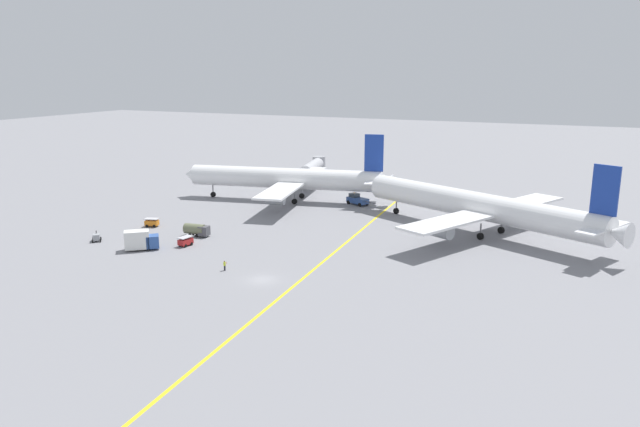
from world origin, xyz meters
The scene contains 12 objects.
ground_plane centered at (0.00, 0.00, 0.00)m, with size 600.00×600.00×0.00m, color gray.
taxiway_stripe centered at (4.93, 10.00, 0.00)m, with size 0.50×120.00×0.01m, color yellow.
airliner_at_gate_left centered at (-22.79, 52.16, 5.44)m, with size 52.01×43.84×16.60m.
airliner_being_pushed centered at (24.86, 40.77, 5.37)m, with size 53.95×43.36×16.22m.
pushback_tug centered at (-5.72, 55.12, 1.20)m, with size 8.28×4.69×2.86m.
gse_catering_truck_tall centered at (-27.32, 4.91, 1.76)m, with size 6.03×5.58×3.50m.
gse_baggage_cart_near_cluster centered at (-21.66, 10.11, 0.86)m, with size 1.93×2.92×1.71m.
gse_gpu_cart_small centered at (-38.56, 5.71, 0.79)m, with size 2.58×2.64×1.90m.
gse_baggage_cart_trailing centered at (-36.31, 18.59, 0.86)m, with size 3.07×2.30×1.71m.
gse_fuel_bowser_stubby centered at (-23.60, 16.39, 1.33)m, with size 5.08×2.44×2.40m.
ground_crew_marshaller_foreground centered at (-7.59, 1.37, 0.84)m, with size 0.44×0.39×1.62m.
jet_bridge centered at (-28.93, 80.85, 4.12)m, with size 7.14×19.19×5.90m.
Camera 1 is at (43.86, -75.33, 31.06)m, focal length 33.89 mm.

